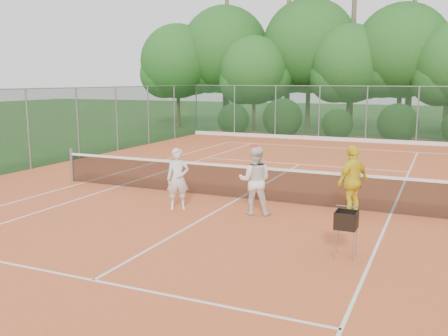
# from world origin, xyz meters

# --- Properties ---
(ground) EXTENTS (120.00, 120.00, 0.00)m
(ground) POSITION_xyz_m (0.00, 0.00, 0.00)
(ground) COLOR #244D1B
(ground) RESTS_ON ground
(clay_court) EXTENTS (18.00, 36.00, 0.02)m
(clay_court) POSITION_xyz_m (0.00, 0.00, 0.01)
(clay_court) COLOR #CF5E2F
(clay_court) RESTS_ON ground
(tennis_net) EXTENTS (11.97, 0.10, 1.10)m
(tennis_net) POSITION_xyz_m (0.00, 0.00, 0.53)
(tennis_net) COLOR gray
(tennis_net) RESTS_ON clay_court
(player_white) EXTENTS (0.69, 0.62, 1.59)m
(player_white) POSITION_xyz_m (-1.01, -1.67, 0.81)
(player_white) COLOR silver
(player_white) RESTS_ON clay_court
(player_center_grp) EXTENTS (0.97, 0.84, 1.74)m
(player_center_grp) POSITION_xyz_m (0.99, -1.36, 0.88)
(player_center_grp) COLOR white
(player_center_grp) RESTS_ON clay_court
(player_yellow) EXTENTS (0.87, 1.12, 1.77)m
(player_yellow) POSITION_xyz_m (3.23, -0.62, 0.90)
(player_yellow) COLOR yellow
(player_yellow) RESTS_ON clay_court
(ball_hopper) EXTENTS (0.39, 0.39, 0.89)m
(ball_hopper) POSITION_xyz_m (3.63, -3.56, 0.72)
(ball_hopper) COLOR gray
(ball_hopper) RESTS_ON clay_court
(stray_ball_a) EXTENTS (0.07, 0.07, 0.07)m
(stray_ball_a) POSITION_xyz_m (0.23, 9.53, 0.05)
(stray_ball_a) COLOR #D8EE37
(stray_ball_a) RESTS_ON clay_court
(stray_ball_b) EXTENTS (0.07, 0.07, 0.07)m
(stray_ball_b) POSITION_xyz_m (-2.28, 12.94, 0.05)
(stray_ball_b) COLOR #BBDF33
(stray_ball_b) RESTS_ON clay_court
(stray_ball_c) EXTENTS (0.07, 0.07, 0.07)m
(stray_ball_c) POSITION_xyz_m (-0.66, 10.33, 0.05)
(stray_ball_c) COLOR #C0D631
(stray_ball_c) RESTS_ON clay_court
(court_markings) EXTENTS (11.03, 23.83, 0.01)m
(court_markings) POSITION_xyz_m (0.00, 0.00, 0.02)
(court_markings) COLOR white
(court_markings) RESTS_ON clay_court
(fence_back) EXTENTS (18.07, 0.07, 3.00)m
(fence_back) POSITION_xyz_m (0.00, 15.00, 1.52)
(fence_back) COLOR #19381E
(fence_back) RESTS_ON clay_court
(tropical_treeline) EXTENTS (32.10, 8.49, 15.03)m
(tropical_treeline) POSITION_xyz_m (1.43, 20.22, 5.11)
(tropical_treeline) COLOR brown
(tropical_treeline) RESTS_ON ground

